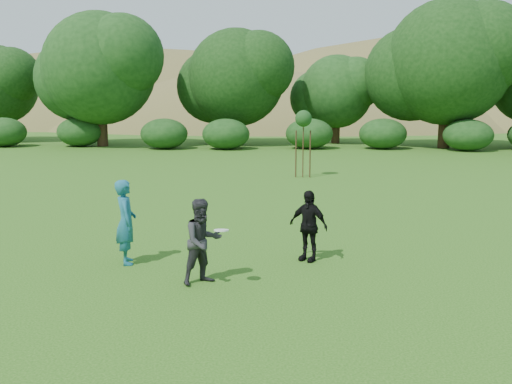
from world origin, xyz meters
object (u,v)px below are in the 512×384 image
player_teal (126,222)px  player_grey (203,241)px  sapling (303,120)px  player_black (308,226)px

player_teal → player_grey: (1.83, -1.10, -0.08)m
player_grey → sapling: 14.29m
player_black → sapling: sapling is taller
player_grey → sapling: bearing=43.9°
player_black → sapling: (-0.35, 12.41, 1.66)m
sapling → player_teal: bearing=-104.7°
player_teal → sapling: bearing=-37.7°
player_teal → player_black: player_teal is taller
player_teal → player_black: (3.76, 0.59, -0.13)m
player_teal → sapling: (3.41, 13.00, 1.53)m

